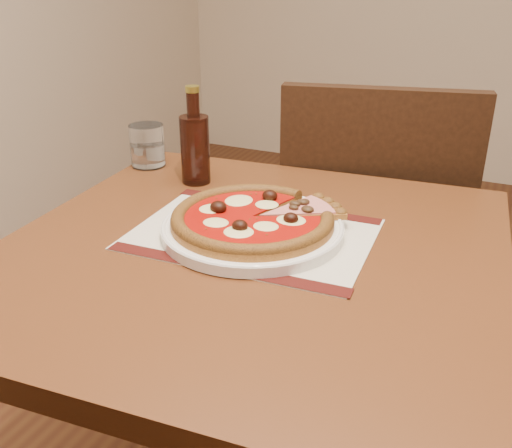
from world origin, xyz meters
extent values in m
cube|color=brown|center=(-0.87, 0.34, 0.73)|extent=(0.86, 0.86, 0.04)
cylinder|color=brown|center=(-1.25, 0.66, 0.35)|extent=(0.05, 0.05, 0.71)
cylinder|color=brown|center=(-0.55, 0.71, 0.35)|extent=(0.05, 0.05, 0.71)
cube|color=black|center=(-0.82, 0.99, 0.45)|extent=(0.52, 0.52, 0.04)
cylinder|color=black|center=(-0.67, 1.22, 0.21)|extent=(0.04, 0.04, 0.43)
cylinder|color=black|center=(-1.04, 1.14, 0.21)|extent=(0.04, 0.04, 0.43)
cylinder|color=black|center=(-0.59, 0.85, 0.21)|extent=(0.04, 0.04, 0.43)
cylinder|color=black|center=(-0.96, 0.77, 0.21)|extent=(0.04, 0.04, 0.43)
cube|color=black|center=(-0.77, 0.80, 0.70)|extent=(0.44, 0.13, 0.46)
cube|color=beige|center=(-0.89, 0.37, 0.75)|extent=(0.41, 0.30, 0.00)
cylinder|color=white|center=(-0.89, 0.37, 0.76)|extent=(0.31, 0.31, 0.02)
cylinder|color=#AD7129|center=(-0.89, 0.37, 0.78)|extent=(0.27, 0.27, 0.01)
torus|color=brown|center=(-0.89, 0.37, 0.78)|extent=(0.27, 0.27, 0.02)
cylinder|color=#960C07|center=(-0.89, 0.37, 0.78)|extent=(0.23, 0.23, 0.00)
ellipsoid|color=beige|center=(-0.88, 0.42, 0.79)|extent=(0.05, 0.04, 0.01)
ellipsoid|color=beige|center=(-0.94, 0.43, 0.79)|extent=(0.05, 0.04, 0.01)
ellipsoid|color=beige|center=(-0.94, 0.37, 0.79)|extent=(0.05, 0.04, 0.01)
ellipsoid|color=beige|center=(-0.94, 0.31, 0.79)|extent=(0.05, 0.04, 0.01)
ellipsoid|color=beige|center=(-0.88, 0.32, 0.79)|extent=(0.05, 0.04, 0.01)
ellipsoid|color=beige|center=(-0.82, 0.33, 0.79)|extent=(0.05, 0.04, 0.01)
ellipsoid|color=beige|center=(-0.84, 0.38, 0.79)|extent=(0.05, 0.04, 0.01)
ellipsoid|color=black|center=(-0.89, 0.43, 0.80)|extent=(0.03, 0.02, 0.02)
ellipsoid|color=black|center=(-0.98, 0.37, 0.80)|extent=(0.03, 0.02, 0.02)
ellipsoid|color=black|center=(-0.88, 0.31, 0.80)|extent=(0.03, 0.02, 0.02)
ellipsoid|color=black|center=(-0.80, 0.38, 0.80)|extent=(0.03, 0.02, 0.02)
ellipsoid|color=#392814|center=(-0.84, 0.41, 0.79)|extent=(0.02, 0.02, 0.01)
ellipsoid|color=#392814|center=(-0.81, 0.44, 0.79)|extent=(0.02, 0.02, 0.01)
ellipsoid|color=#392814|center=(-0.84, 0.42, 0.79)|extent=(0.02, 0.02, 0.01)
ellipsoid|color=#392814|center=(-0.82, 0.45, 0.79)|extent=(0.02, 0.02, 0.01)
ellipsoid|color=#392814|center=(-0.85, 0.43, 0.79)|extent=(0.02, 0.02, 0.01)
ellipsoid|color=#392814|center=(-0.83, 0.46, 0.79)|extent=(0.02, 0.02, 0.01)
cylinder|color=white|center=(-1.25, 0.60, 0.80)|extent=(0.08, 0.08, 0.09)
cylinder|color=black|center=(-1.10, 0.56, 0.82)|extent=(0.06, 0.06, 0.14)
cylinder|color=black|center=(-1.10, 0.56, 0.91)|extent=(0.03, 0.03, 0.06)
cylinder|color=#9E9534|center=(-1.10, 0.56, 0.94)|extent=(0.03, 0.03, 0.01)
camera|label=1|loc=(-0.52, -0.41, 1.17)|focal=40.00mm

